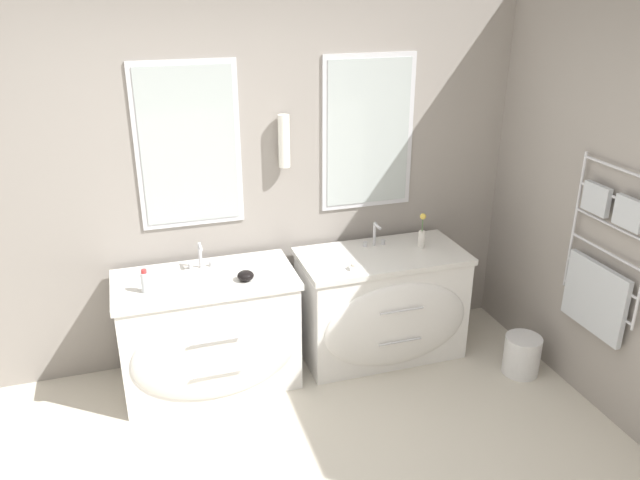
# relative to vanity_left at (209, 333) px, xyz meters

# --- Properties ---
(wall_back) EXTENTS (5.84, 0.16, 2.60)m
(wall_back) POSITION_rel_vanity_left_xyz_m (0.24, 0.41, 0.91)
(wall_back) COLOR gray
(wall_back) RESTS_ON ground_plane
(wall_right) EXTENTS (0.13, 3.72, 2.60)m
(wall_right) POSITION_rel_vanity_left_xyz_m (2.38, -0.62, 0.89)
(wall_right) COLOR gray
(wall_right) RESTS_ON ground_plane
(vanity_left) EXTENTS (1.18, 0.67, 0.80)m
(vanity_left) POSITION_rel_vanity_left_xyz_m (0.00, 0.00, 0.00)
(vanity_left) COLOR white
(vanity_left) RESTS_ON ground_plane
(vanity_right) EXTENTS (1.18, 0.67, 0.80)m
(vanity_right) POSITION_rel_vanity_left_xyz_m (1.26, 0.00, 0.00)
(vanity_right) COLOR white
(vanity_right) RESTS_ON ground_plane
(faucet_left) EXTENTS (0.17, 0.11, 0.18)m
(faucet_left) POSITION_rel_vanity_left_xyz_m (0.00, 0.19, 0.48)
(faucet_left) COLOR silver
(faucet_left) RESTS_ON vanity_left
(faucet_right) EXTENTS (0.17, 0.11, 0.18)m
(faucet_right) POSITION_rel_vanity_left_xyz_m (1.26, 0.19, 0.48)
(faucet_right) COLOR silver
(faucet_right) RESTS_ON vanity_right
(toiletry_bottle) EXTENTS (0.05, 0.05, 0.15)m
(toiletry_bottle) POSITION_rel_vanity_left_xyz_m (-0.37, -0.06, 0.47)
(toiletry_bottle) COLOR silver
(toiletry_bottle) RESTS_ON vanity_left
(amenity_bowl) EXTENTS (0.11, 0.11, 0.07)m
(amenity_bowl) POSITION_rel_vanity_left_xyz_m (0.25, -0.09, 0.43)
(amenity_bowl) COLOR black
(amenity_bowl) RESTS_ON vanity_left
(flower_vase) EXTENTS (0.05, 0.05, 0.26)m
(flower_vase) POSITION_rel_vanity_left_xyz_m (1.57, 0.06, 0.50)
(flower_vase) COLOR silver
(flower_vase) RESTS_ON vanity_right
(soap_dish) EXTENTS (0.08, 0.06, 0.04)m
(soap_dish) POSITION_rel_vanity_left_xyz_m (0.98, -0.14, 0.41)
(soap_dish) COLOR white
(soap_dish) RESTS_ON vanity_right
(waste_bin) EXTENTS (0.26, 0.26, 0.28)m
(waste_bin) POSITION_rel_vanity_left_xyz_m (2.11, -0.53, -0.26)
(waste_bin) COLOR silver
(waste_bin) RESTS_ON ground_plane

